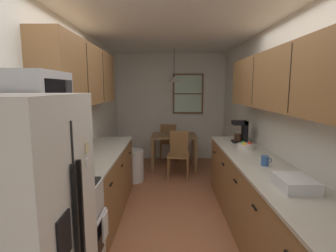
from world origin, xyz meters
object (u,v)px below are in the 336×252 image
trash_bin (135,166)px  storage_canister (80,160)px  dining_table (175,140)px  coffee_maker (242,131)px  microwave_over_range (36,94)px  dining_chair_near (179,152)px  refrigerator (14,247)px  stove_range (60,238)px  fruit_bowl (246,146)px  dish_rack (296,183)px  dining_chair_far (170,140)px  mug_by_coffeemaker (266,161)px

trash_bin → storage_canister: storage_canister is taller
dining_table → coffee_maker: size_ratio=2.81×
microwave_over_range → dining_chair_near: size_ratio=0.65×
refrigerator → dining_chair_near: 3.74m
stove_range → dining_chair_near: stove_range is taller
trash_bin → fruit_bowl: bearing=-32.9°
dish_rack → dining_chair_far: bearing=104.7°
trash_bin → fruit_bowl: 2.15m
mug_by_coffeemaker → fruit_bowl: (0.04, 0.82, -0.02)m
refrigerator → coffee_maker: size_ratio=5.07×
storage_canister → dining_chair_far: bearing=74.5°
dining_table → stove_range: bearing=-107.0°
stove_range → refrigerator: bearing=-85.5°
trash_bin → dish_rack: size_ratio=1.77×
storage_canister → dish_rack: storage_canister is taller
dining_chair_far → fruit_bowl: fruit_bowl is taller
refrigerator → dining_chair_far: (0.89, 4.71, -0.35)m
storage_canister → coffee_maker: (2.07, 1.32, 0.09)m
trash_bin → coffee_maker: coffee_maker is taller
stove_range → dining_chair_near: bearing=68.4°
microwave_over_range → trash_bin: 2.99m
coffee_maker → mug_by_coffeemaker: coffee_maker is taller
coffee_maker → fruit_bowl: 0.42m
stove_range → coffee_maker: coffee_maker is taller
dining_chair_near → trash_bin: 0.90m
microwave_over_range → dining_table: size_ratio=0.62×
microwave_over_range → dining_table: bearing=71.3°
dish_rack → mug_by_coffeemaker: bearing=90.7°
dining_chair_far → storage_canister: 3.60m
stove_range → dish_rack: size_ratio=3.24×
refrigerator → microwave_over_range: microwave_over_range is taller
mug_by_coffeemaker → fruit_bowl: 0.82m
dining_chair_far → trash_bin: (-0.65, -1.39, -0.20)m
dining_table → fruit_bowl: 2.19m
refrigerator → dining_table: refrigerator is taller
dining_table → dining_chair_far: size_ratio=1.05×
refrigerator → microwave_over_range: size_ratio=2.91×
coffee_maker → dish_rack: coffee_maker is taller
mug_by_coffeemaker → dish_rack: 0.66m
storage_canister → coffee_maker: coffee_maker is taller
stove_range → fruit_bowl: bearing=36.7°
microwave_over_range → fruit_bowl: 2.72m
stove_range → mug_by_coffeemaker: (1.98, 0.68, 0.48)m
storage_canister → microwave_over_range: bearing=-100.6°
dining_table → fruit_bowl: size_ratio=3.99×
microwave_over_range → dining_chair_near: 3.34m
microwave_over_range → trash_bin: size_ratio=0.97×
storage_canister → coffee_maker: bearing=32.6°
stove_range → dining_chair_near: (1.14, 2.86, 0.03)m
dining_table → refrigerator: bearing=-103.5°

